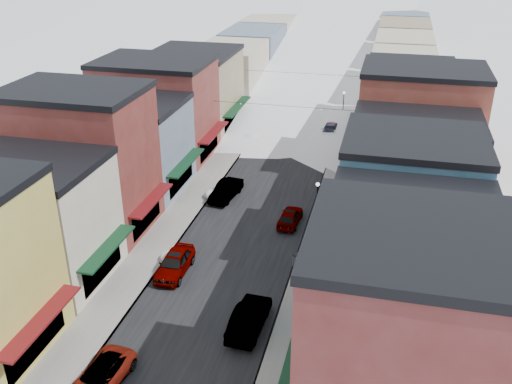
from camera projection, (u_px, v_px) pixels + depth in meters
The scene contains 34 objects.
road at pixel (310, 108), 82.40m from camera, with size 10.00×160.00×0.01m, color black.
sidewalk_left at pixel (266, 104), 83.77m from camera, with size 3.20×160.00×0.15m, color gray.
sidewalk_right at pixel (356, 111), 80.98m from camera, with size 3.20×160.00×0.15m, color gray.
curb_left at pixel (276, 105), 83.44m from camera, with size 0.10×160.00×0.15m, color slate.
curb_right at pixel (345, 110), 81.30m from camera, with size 0.10×160.00×0.15m, color slate.
bldg_l_cream at pixel (35, 220), 41.46m from camera, with size 11.30×8.20×9.50m.
bldg_l_brick_near at pixel (81, 160), 47.94m from camera, with size 12.30×8.20×12.50m.
bldg_l_grayblue at pixel (132, 145), 56.05m from camera, with size 11.30×9.20×9.00m.
bldg_l_brick_far at pixel (157, 108), 63.73m from camera, with size 13.30×9.20×11.00m.
bldg_l_tan at pixel (195, 90), 72.51m from camera, with size 11.30×11.20×10.00m.
bldg_r_brick_near at pixel (422, 349), 26.79m from camera, with size 12.30×9.20×12.50m.
bldg_r_green at pixel (407, 271), 35.44m from camera, with size 11.30×9.20×9.50m.
bldg_r_blue at pixel (408, 201), 43.13m from camera, with size 11.30×9.20×10.50m.
bldg_r_cream at pixel (413, 166), 51.24m from camera, with size 12.30×9.20×9.00m.
bldg_r_brick_far at pixel (419, 122), 58.50m from camera, with size 13.30×9.20×11.50m.
bldg_r_tan at pixel (407, 104), 67.92m from camera, with size 11.30×11.20×9.50m.
distant_blocks at pixel (331, 49), 100.87m from camera, with size 34.00×55.00×8.00m.
overhead_cables at pixel (297, 88), 68.77m from camera, with size 16.40×15.04×0.04m.
car_white_suv at pixel (100, 377), 32.84m from camera, with size 2.30×5.00×1.39m, color silver.
car_silver_sedan at pixel (175, 263), 43.46m from camera, with size 2.03×5.04×1.72m, color #AAADB2.
car_dark_hatch at pixel (226, 190), 55.28m from camera, with size 1.73×4.95×1.63m, color black.
car_silver_wagon at pixel (275, 118), 75.76m from camera, with size 2.04×5.02×1.46m, color #94969C.
car_green_sedan at pixel (249, 318), 37.48m from camera, with size 1.82×5.22×1.72m, color black.
car_gray_suv at pixel (290, 217), 50.58m from camera, with size 1.72×4.28×1.46m, color #9A9CA2.
car_black_sedan at pixel (332, 128), 72.11m from camera, with size 2.10×5.18×1.50m, color black.
car_lane_silver at pixel (297, 99), 83.64m from camera, with size 2.02×5.02×1.71m, color gray.
car_lane_white at pixel (326, 81), 92.95m from camera, with size 2.53×5.49×1.52m, color silver.
trash_can at pixel (296, 259), 44.27m from camera, with size 0.61×0.61×1.04m.
streetlamp_near at pixel (317, 198), 49.35m from camera, with size 0.34×0.34×4.08m.
streetlamp_far at pixel (343, 103), 74.96m from camera, with size 0.35×0.35×4.20m.
planter_near at pixel (301, 363), 34.20m from camera, with size 0.59×0.51×0.66m, color #3C692F.
snow_pile_near at pixel (174, 257), 45.09m from camera, with size 2.13×2.51×0.90m.
snow_pile_mid at pixel (217, 195), 55.21m from camera, with size 2.38×2.66×1.01m.
snow_pile_far at pixel (252, 137), 69.84m from camera, with size 2.26×2.59×0.95m.
Camera 1 is at (11.03, -19.25, 24.46)m, focal length 40.00 mm.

